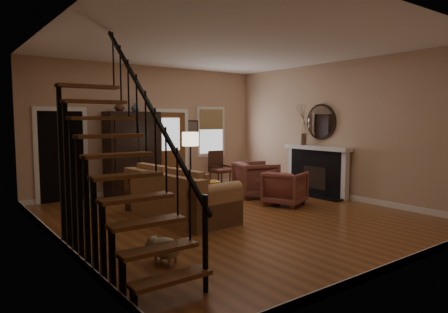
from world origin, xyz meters
TOP-DOWN VIEW (x-y plane):
  - room at (-0.41, 1.76)m, footprint 7.00×7.33m
  - staircase at (-2.78, -1.30)m, footprint 0.94×2.80m
  - fireplace at (3.13, 0.50)m, footprint 0.33×1.95m
  - armoire at (-0.70, 3.15)m, footprint 1.30×0.60m
  - vase_a at (-1.05, 3.05)m, footprint 0.24×0.24m
  - vase_b at (-0.65, 3.05)m, footprint 0.20×0.20m
  - sofa at (-0.90, 0.49)m, footprint 1.28×2.54m
  - coffee_table at (0.15, 0.92)m, footprint 0.97×1.31m
  - bowl at (0.20, 1.07)m, footprint 0.40×0.40m
  - books at (0.03, 0.62)m, footprint 0.21×0.29m
  - armchair_left at (1.59, 0.12)m, footprint 1.09×1.07m
  - armchair_right at (1.71, 1.25)m, footprint 1.19×1.17m
  - floor_lamp at (0.00, 1.55)m, footprint 0.37×0.37m
  - side_chair at (1.85, 2.95)m, footprint 0.54×0.54m
  - dog at (-2.29, -1.54)m, footprint 0.45×0.56m

SIDE VIEW (x-z plane):
  - dog at x=-2.29m, z-range 0.00..0.35m
  - coffee_table at x=0.15m, z-range 0.00..0.45m
  - armchair_left at x=1.59m, z-range 0.00..0.77m
  - armchair_right at x=1.71m, z-range 0.00..0.87m
  - sofa at x=-0.90m, z-range 0.00..0.91m
  - books at x=0.03m, z-range 0.45..0.50m
  - bowl at x=0.20m, z-range 0.45..0.55m
  - side_chair at x=1.85m, z-range 0.00..1.02m
  - fireplace at x=3.13m, z-range -0.41..1.89m
  - floor_lamp at x=0.00m, z-range 0.00..1.62m
  - armoire at x=-0.70m, z-range 0.00..2.10m
  - room at x=-0.41m, z-range -0.14..3.16m
  - staircase at x=-2.78m, z-range 0.00..3.20m
  - vase_b at x=-0.65m, z-range 2.10..2.31m
  - vase_a at x=-1.05m, z-range 2.10..2.35m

